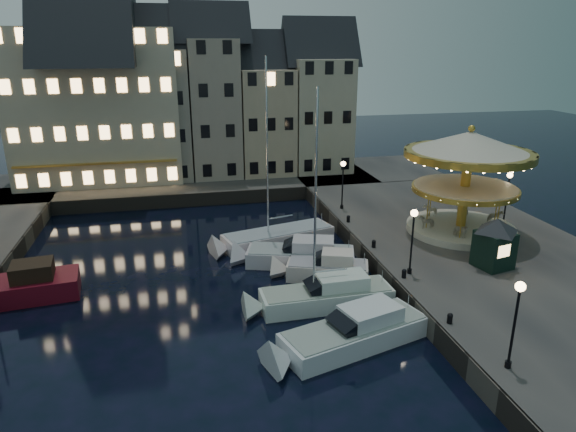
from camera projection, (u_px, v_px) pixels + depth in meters
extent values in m
plane|color=black|center=(301.00, 312.00, 29.93)|extent=(160.00, 160.00, 0.00)
cube|color=#474442|center=(464.00, 245.00, 38.13)|extent=(16.00, 56.00, 1.30)
cube|color=#474442|center=(164.00, 185.00, 54.00)|extent=(44.00, 12.00, 1.30)
cube|color=#47423A|center=(363.00, 254.00, 36.50)|extent=(0.15, 44.00, 1.30)
cube|color=#47423A|center=(185.00, 200.00, 48.85)|extent=(48.00, 0.15, 1.30)
cylinder|color=black|center=(508.00, 364.00, 22.61)|extent=(0.28, 0.28, 0.30)
cylinder|color=black|center=(514.00, 330.00, 22.05)|extent=(0.12, 0.12, 3.80)
sphere|color=#FFD18C|center=(520.00, 287.00, 21.39)|extent=(0.44, 0.44, 0.44)
cylinder|color=black|center=(410.00, 271.00, 31.86)|extent=(0.28, 0.28, 0.30)
cylinder|color=black|center=(412.00, 245.00, 31.30)|extent=(0.12, 0.12, 3.80)
sphere|color=#FFD18C|center=(414.00, 213.00, 30.64)|extent=(0.44, 0.44, 0.44)
cylinder|color=black|center=(342.00, 207.00, 44.35)|extent=(0.28, 0.28, 0.30)
cylinder|color=black|center=(342.00, 187.00, 43.79)|extent=(0.12, 0.12, 3.80)
sphere|color=#FFD18C|center=(343.00, 164.00, 43.13)|extent=(0.44, 0.44, 0.44)
cylinder|color=black|center=(503.00, 222.00, 40.64)|extent=(0.28, 0.28, 0.30)
cylinder|color=black|center=(506.00, 201.00, 40.08)|extent=(0.12, 0.12, 3.80)
sphere|color=#FFD18C|center=(510.00, 175.00, 39.42)|extent=(0.44, 0.44, 0.44)
cylinder|color=black|center=(450.00, 320.00, 26.17)|extent=(0.28, 0.28, 0.40)
sphere|color=black|center=(450.00, 316.00, 26.10)|extent=(0.30, 0.30, 0.30)
cylinder|color=black|center=(404.00, 274.00, 31.26)|extent=(0.28, 0.28, 0.40)
sphere|color=black|center=(404.00, 271.00, 31.19)|extent=(0.30, 0.30, 0.30)
cylinder|color=black|center=(374.00, 245.00, 35.88)|extent=(0.28, 0.28, 0.40)
sphere|color=black|center=(374.00, 242.00, 35.81)|extent=(0.30, 0.30, 0.30)
cylinder|color=black|center=(348.00, 220.00, 40.97)|extent=(0.28, 0.28, 0.40)
sphere|color=black|center=(348.00, 217.00, 40.90)|extent=(0.30, 0.30, 0.30)
cube|color=gray|center=(42.00, 128.00, 51.54)|extent=(5.00, 8.00, 11.00)
cube|color=gray|center=(98.00, 121.00, 52.49)|extent=(5.60, 8.00, 12.00)
cube|color=gray|center=(159.00, 114.00, 53.56)|extent=(6.20, 8.00, 13.00)
cube|color=gray|center=(214.00, 108.00, 54.57)|extent=(5.00, 8.00, 14.00)
cube|color=tan|center=(264.00, 121.00, 56.16)|extent=(5.60, 8.00, 11.00)
cube|color=#AFA58C|center=(318.00, 115.00, 57.23)|extent=(6.20, 8.00, 12.00)
cube|color=#C1B49A|center=(97.00, 106.00, 52.02)|extent=(16.00, 9.00, 15.00)
cube|color=silver|center=(355.00, 336.00, 26.59)|extent=(8.32, 4.81, 1.30)
cube|color=gray|center=(355.00, 325.00, 26.38)|extent=(7.88, 4.49, 0.10)
cube|color=silver|center=(370.00, 313.00, 26.68)|extent=(3.44, 2.76, 0.80)
cube|color=black|center=(345.00, 323.00, 25.98)|extent=(1.78, 2.14, 1.00)
cube|color=silver|center=(326.00, 299.00, 30.44)|extent=(7.84, 2.46, 1.30)
cube|color=gray|center=(327.00, 289.00, 30.22)|extent=(7.44, 2.27, 0.10)
cube|color=silver|center=(342.00, 281.00, 30.30)|extent=(3.00, 1.79, 0.80)
cube|color=black|center=(317.00, 285.00, 29.98)|extent=(1.33, 1.64, 0.99)
cylinder|color=silver|center=(315.00, 206.00, 28.38)|extent=(0.14, 0.14, 10.49)
cube|color=beige|center=(327.00, 272.00, 34.06)|extent=(5.68, 3.71, 1.30)
cube|color=gray|center=(328.00, 263.00, 33.85)|extent=(5.38, 3.47, 0.10)
cube|color=beige|center=(337.00, 257.00, 33.63)|extent=(2.41, 2.12, 0.80)
cube|color=black|center=(321.00, 258.00, 33.79)|extent=(1.38, 1.66, 0.83)
cube|color=silver|center=(300.00, 258.00, 36.23)|extent=(7.87, 4.59, 1.30)
cube|color=gray|center=(300.00, 250.00, 36.01)|extent=(7.46, 4.29, 0.10)
cube|color=silver|center=(313.00, 244.00, 35.81)|extent=(3.27, 2.63, 0.80)
cube|color=black|center=(292.00, 245.00, 35.96)|extent=(1.71, 2.03, 0.97)
cube|color=silver|center=(278.00, 239.00, 39.90)|extent=(9.03, 4.72, 1.30)
cube|color=gray|center=(278.00, 231.00, 39.68)|extent=(8.56, 4.41, 0.10)
cylinder|color=silver|center=(267.00, 158.00, 37.44)|extent=(0.14, 0.14, 11.66)
cube|color=#5F0B1A|center=(8.00, 293.00, 31.06)|extent=(8.34, 3.75, 1.50)
cube|color=black|center=(32.00, 271.00, 31.14)|extent=(2.58, 2.21, 1.08)
cylinder|color=beige|center=(460.00, 228.00, 38.91)|extent=(8.01, 8.01, 0.50)
cylinder|color=gold|center=(465.00, 186.00, 37.83)|extent=(0.70, 0.70, 6.21)
cylinder|color=beige|center=(465.00, 187.00, 37.86)|extent=(7.41, 7.41, 0.18)
cylinder|color=gold|center=(465.00, 189.00, 37.92)|extent=(7.69, 7.69, 0.35)
cone|color=beige|center=(470.00, 142.00, 36.81)|extent=(9.22, 9.22, 1.60)
cylinder|color=gold|center=(469.00, 154.00, 37.08)|extent=(9.22, 9.22, 0.50)
sphere|color=gold|center=(472.00, 129.00, 36.48)|extent=(0.50, 0.50, 0.50)
imported|color=beige|center=(487.00, 213.00, 39.98)|extent=(1.67, 1.21, 1.00)
cube|color=black|center=(494.00, 250.00, 32.47)|extent=(2.36, 2.36, 2.36)
pyramid|color=black|center=(498.00, 219.00, 31.81)|extent=(3.15, 3.15, 0.89)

